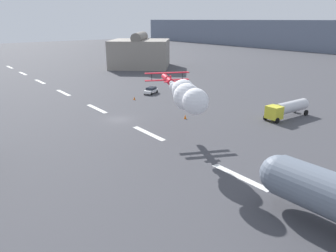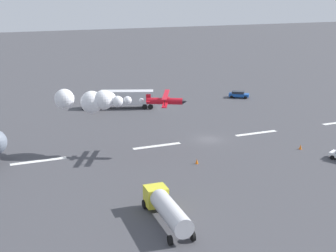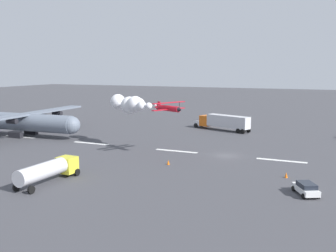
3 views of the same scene
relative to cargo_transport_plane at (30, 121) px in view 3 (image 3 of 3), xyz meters
The scene contains 12 objects.
ground_plane 44.22m from the cargo_transport_plane, behind, with size 440.00×440.00×0.00m, color #424247.
runway_stripe_4 53.40m from the cargo_transport_plane, behind, with size 8.00×0.90×0.01m, color white.
runway_stripe_5 35.06m from the cargo_transport_plane, behind, with size 8.00×0.90×0.01m, color white.
runway_stripe_6 16.85m from the cargo_transport_plane, behind, with size 8.00×0.90×0.01m, color white.
runway_stripe_7 4.04m from the cargo_transport_plane, 31.68° to the left, with size 8.00×0.90×0.01m, color white.
cargo_transport_plane is the anchor object (origin of this frame).
stunt_biplane_red 25.88m from the cargo_transport_plane, behind, with size 18.25×11.28×3.60m.
semi_truck_orange 44.19m from the cargo_transport_plane, 145.85° to the right, with size 14.85×7.77×3.70m.
fuel_tanker_truck 37.15m from the cargo_transport_plane, 136.00° to the left, with size 3.08×9.96×2.90m.
airport_staff_sedan 60.67m from the cargo_transport_plane, 163.11° to the left, with size 3.50×4.50×1.52m.
traffic_cone_near 56.25m from the cargo_transport_plane, 168.61° to the left, with size 0.44×0.44×0.75m, color orange.
traffic_cone_far 38.99m from the cargo_transport_plane, 163.86° to the left, with size 0.44×0.44×0.75m, color orange.
Camera 3 is at (-16.03, 63.12, 14.97)m, focal length 41.00 mm.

